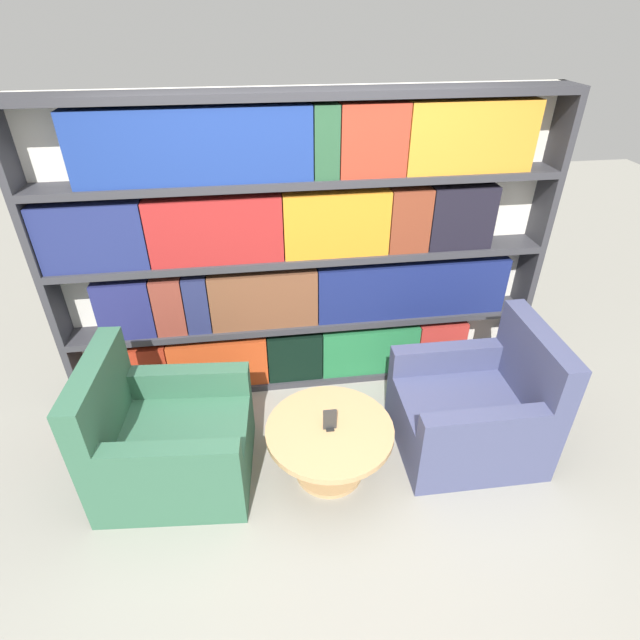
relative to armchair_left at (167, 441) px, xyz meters
name	(u,v)px	position (x,y,z in m)	size (l,w,h in m)	color
ground_plane	(329,501)	(0.98, -0.36, -0.30)	(14.00, 14.00, 0.00)	gray
bookshelf	(299,255)	(0.95, 0.91, 0.80)	(3.57, 0.30, 2.20)	silver
armchair_left	(167,441)	(0.00, 0.00, 0.00)	(0.99, 0.88, 0.92)	#336047
armchair_right	(475,411)	(2.04, 0.00, 0.00)	(0.93, 0.82, 0.92)	#42476B
coffee_table	(329,441)	(1.02, -0.13, -0.01)	(0.81, 0.81, 0.40)	tan
table_sign	(330,421)	(1.02, -0.13, 0.16)	(0.08, 0.06, 0.15)	black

